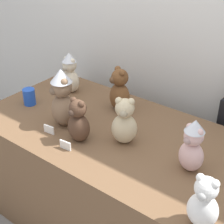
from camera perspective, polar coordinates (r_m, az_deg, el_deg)
name	(u,v)px	position (r m, az deg, el deg)	size (l,w,h in m)	color
wall_back	(177,13)	(2.34, 10.71, 15.83)	(7.00, 0.08, 2.60)	silver
display_table	(112,179)	(2.25, 0.00, -11.07)	(1.65, 0.88, 0.76)	brown
teddy_bear_cocoa	(78,122)	(1.87, -5.62, -1.60)	(0.14, 0.12, 0.26)	#4C3323
teddy_bear_chestnut	(120,91)	(2.17, 1.26, 3.59)	(0.19, 0.18, 0.29)	brown
teddy_bear_mocha	(63,98)	(2.00, -8.24, 2.24)	(0.20, 0.18, 0.36)	#7F6047
teddy_bear_cream	(70,73)	(2.41, -7.01, 6.43)	(0.14, 0.12, 0.29)	beige
teddy_bear_snow	(204,203)	(1.44, 15.01, -14.49)	(0.13, 0.12, 0.25)	white
teddy_bear_blush	(192,146)	(1.69, 13.23, -5.55)	(0.15, 0.14, 0.29)	beige
teddy_bear_sand	(124,122)	(1.85, 2.08, -1.71)	(0.18, 0.17, 0.28)	#CCB78E
party_cup_blue	(29,97)	(2.33, -13.61, 2.49)	(0.08, 0.08, 0.11)	blue
name_card_front_left	(49,130)	(2.01, -10.48, -2.90)	(0.07, 0.01, 0.05)	white
name_card_front_middle	(200,221)	(1.50, 14.44, -17.12)	(0.07, 0.01, 0.05)	white
name_card_front_right	(65,145)	(1.86, -7.77, -5.50)	(0.07, 0.01, 0.05)	white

